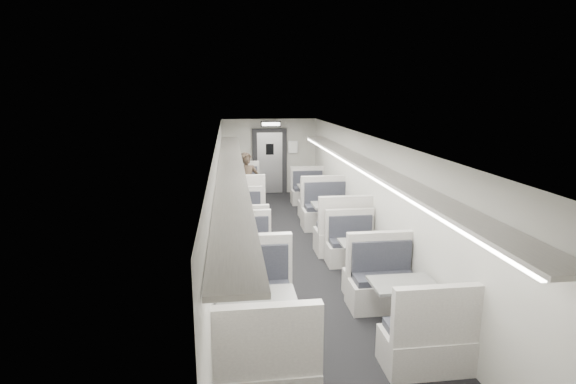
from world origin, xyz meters
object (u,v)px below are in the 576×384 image
object	(u,v)px
booth_right_a	(313,197)
exit_sign	(271,124)
booth_left_b	(244,225)
vestibule_door	(270,162)
passenger	(247,185)
booth_left_a	(241,198)
booth_left_d	(257,327)
booth_right_d	(402,308)
booth_right_c	(362,260)
booth_left_c	(249,262)
booth_right_b	(334,221)

from	to	relation	value
booth_right_a	exit_sign	bearing A→B (deg)	120.11
booth_left_b	vestibule_door	bearing A→B (deg)	77.81
vestibule_door	exit_sign	distance (m)	1.33
passenger	exit_sign	bearing A→B (deg)	56.71
booth_left_b	vestibule_door	world-z (taller)	vestibule_door
booth_left_a	booth_left_d	xyz separation A→B (m)	(0.00, -6.89, 0.00)
booth_right_a	booth_left_b	bearing A→B (deg)	-129.63
booth_right_d	exit_sign	xyz separation A→B (m)	(-1.00, 8.36, 1.90)
booth_right_a	exit_sign	xyz separation A→B (m)	(-1.00, 1.72, 1.92)
booth_left_b	booth_left_a	bearing A→B (deg)	90.00
booth_right_c	booth_right_d	xyz separation A→B (m)	(0.00, -1.89, 0.04)
booth_left_c	booth_right_c	bearing A→B (deg)	-4.70
booth_right_d	vestibule_door	xyz separation A→B (m)	(-1.00, 8.85, 0.66)
booth_left_a	booth_right_b	size ratio (longest dim) A/B	1.00
booth_right_c	passenger	size ratio (longest dim) A/B	1.14
booth_left_b	booth_right_b	world-z (taller)	booth_right_b
booth_right_d	booth_left_b	bearing A→B (deg)	115.33
booth_right_b	booth_right_c	world-z (taller)	booth_right_b
booth_right_d	passenger	xyz separation A→B (m)	(-1.84, 6.22, 0.47)
booth_right_b	exit_sign	distance (m)	4.80
booth_left_b	booth_right_d	size ratio (longest dim) A/B	0.91
booth_right_a	booth_right_d	size ratio (longest dim) A/B	0.94
booth_left_d	exit_sign	bearing A→B (deg)	83.43
passenger	vestibule_door	distance (m)	2.77
booth_left_c	vestibule_door	xyz separation A→B (m)	(1.00, 6.80, 0.69)
booth_left_c	booth_left_d	xyz separation A→B (m)	(0.00, -2.37, 0.07)
booth_left_a	booth_left_d	world-z (taller)	booth_left_d
booth_right_d	vestibule_door	distance (m)	8.93
booth_left_a	booth_right_c	xyz separation A→B (m)	(2.00, -4.69, -0.07)
booth_left_d	passenger	size ratio (longest dim) A/B	1.38
booth_right_c	exit_sign	size ratio (longest dim) A/B	3.13
passenger	vestibule_door	size ratio (longest dim) A/B	0.81
vestibule_door	exit_sign	size ratio (longest dim) A/B	3.39
booth_left_a	booth_right_c	bearing A→B (deg)	-66.89
booth_left_d	booth_right_a	world-z (taller)	booth_left_d
booth_left_a	booth_right_a	bearing A→B (deg)	1.89
passenger	vestibule_door	bearing A→B (deg)	60.39
booth_left_a	vestibule_door	size ratio (longest dim) A/B	1.12
booth_right_b	booth_right_a	bearing A→B (deg)	90.00
booth_left_c	booth_left_d	distance (m)	2.37
booth_left_c	vestibule_door	bearing A→B (deg)	81.64
booth_left_d	booth_right_b	size ratio (longest dim) A/B	1.01
booth_right_d	exit_sign	bearing A→B (deg)	96.82
booth_left_b	booth_right_c	bearing A→B (deg)	-49.47
booth_left_b	passenger	size ratio (longest dim) A/B	1.14
booth_left_d	booth_right_b	distance (m)	4.81
passenger	exit_sign	xyz separation A→B (m)	(0.84, 2.14, 1.43)
booth_left_c	booth_right_d	xyz separation A→B (m)	(2.00, -2.05, 0.04)
booth_right_a	booth_right_c	distance (m)	4.75
booth_left_a	exit_sign	size ratio (longest dim) A/B	3.78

